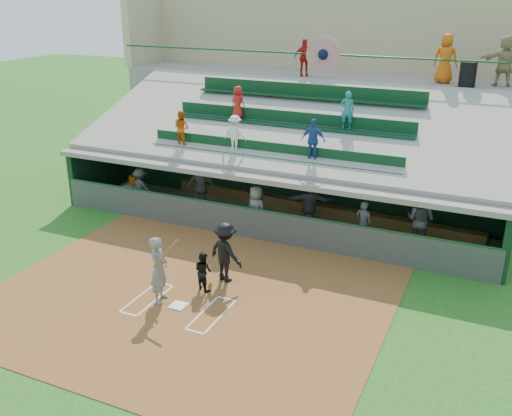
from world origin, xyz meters
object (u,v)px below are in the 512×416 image
at_px(white_table, 135,192).
at_px(water_cooler, 134,180).
at_px(batter_at_plate, 159,269).
at_px(catcher, 203,271).
at_px(home_plate, 178,306).
at_px(trash_bin, 468,74).

relative_size(white_table, water_cooler, 1.99).
bearing_deg(batter_at_plate, catcher, 54.37).
bearing_deg(home_plate, white_table, 133.04).
distance_m(home_plate, water_cooler, 8.97).
height_order(batter_at_plate, water_cooler, batter_at_plate).
bearing_deg(catcher, trash_bin, -96.00).
xyz_separation_m(batter_at_plate, water_cooler, (-5.50, 6.46, -0.11)).
relative_size(batter_at_plate, catcher, 1.68).
distance_m(home_plate, catcher, 1.28).
xyz_separation_m(catcher, trash_bin, (5.61, 11.12, 4.47)).
bearing_deg(water_cooler, home_plate, -46.91).
xyz_separation_m(batter_at_plate, catcher, (0.76, 1.07, -0.38)).
height_order(white_table, water_cooler, water_cooler).
bearing_deg(home_plate, batter_at_plate, 173.75).
xyz_separation_m(batter_at_plate, white_table, (-5.47, 6.43, -0.62)).
distance_m(catcher, white_table, 8.23).
distance_m(home_plate, white_table, 8.90).
height_order(white_table, trash_bin, trash_bin).
xyz_separation_m(home_plate, catcher, (0.17, 1.13, 0.57)).
distance_m(batter_at_plate, white_table, 8.47).
bearing_deg(batter_at_plate, trash_bin, 62.37).
relative_size(white_table, trash_bin, 0.78).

